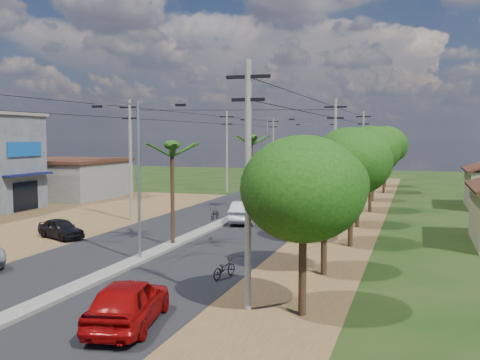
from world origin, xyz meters
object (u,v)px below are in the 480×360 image
object	(u,v)px
car_red_near	(128,303)
moto_rider_east	(224,269)
car_white_far	(259,194)
car_parked_dark	(61,229)
car_silver_mid	(246,212)

from	to	relation	value
car_red_near	moto_rider_east	world-z (taller)	car_red_near
car_white_far	car_parked_dark	distance (m)	24.30
car_parked_dark	moto_rider_east	size ratio (longest dim) A/B	2.20
car_silver_mid	car_white_far	bearing A→B (deg)	-84.85
moto_rider_east	car_silver_mid	bearing A→B (deg)	-61.16
car_parked_dark	car_red_near	bearing A→B (deg)	-112.77
car_red_near	car_silver_mid	distance (m)	22.49
car_red_near	car_white_far	xyz separation A→B (m)	(-5.74, 36.48, -0.18)
car_white_far	moto_rider_east	xyz separation A→B (m)	(6.70, -29.58, -0.21)
car_white_far	car_parked_dark	world-z (taller)	car_white_far
car_red_near	car_white_far	size ratio (longest dim) A/B	1.09
car_red_near	car_parked_dark	xyz separation A→B (m)	(-11.74, 12.94, -0.20)
car_white_far	moto_rider_east	bearing A→B (deg)	-96.45
car_red_near	car_white_far	bearing A→B (deg)	-92.20
car_red_near	car_silver_mid	xyz separation A→B (m)	(-2.74, 22.33, -0.02)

